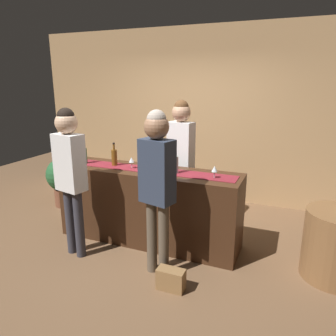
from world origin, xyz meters
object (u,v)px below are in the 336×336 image
(customer_sipping, at_px, (157,176))
(customer_browsing, at_px, (70,167))
(wine_bottle_amber, at_px, (114,157))
(potted_plant_tall, at_px, (64,178))
(bartender, at_px, (181,150))
(wine_glass_near_customer, at_px, (132,160))
(handbag, at_px, (171,279))
(wine_bottle_green, at_px, (84,155))
(wine_bottle_clear, at_px, (175,164))
(wine_glass_mid_counter, at_px, (215,169))

(customer_sipping, height_order, customer_browsing, customer_sipping)
(wine_bottle_amber, distance_m, potted_plant_tall, 1.57)
(wine_bottle_amber, relative_size, customer_browsing, 0.17)
(bartender, xyz_separation_m, customer_browsing, (-0.88, -1.23, -0.03))
(customer_browsing, distance_m, potted_plant_tall, 1.80)
(wine_bottle_amber, xyz_separation_m, wine_glass_near_customer, (0.27, -0.03, -0.01))
(wine_glass_near_customer, distance_m, customer_sipping, 0.88)
(customer_browsing, height_order, handbag, customer_browsing)
(wine_bottle_amber, height_order, wine_bottle_green, same)
(wine_bottle_amber, relative_size, wine_bottle_clear, 1.00)
(wine_bottle_amber, height_order, wine_glass_mid_counter, wine_bottle_amber)
(wine_bottle_green, height_order, handbag, wine_bottle_green)
(wine_bottle_amber, bearing_deg, wine_bottle_green, -171.53)
(wine_bottle_amber, relative_size, wine_glass_mid_counter, 2.10)
(bartender, height_order, customer_browsing, bartender)
(wine_bottle_green, distance_m, customer_browsing, 0.65)
(customer_sipping, bearing_deg, potted_plant_tall, 165.99)
(wine_glass_mid_counter, bearing_deg, bartender, 135.52)
(potted_plant_tall, bearing_deg, wine_bottle_green, -33.94)
(wine_glass_near_customer, xyz_separation_m, handbag, (0.87, -0.83, -0.96))
(customer_sipping, distance_m, handbag, 1.04)
(wine_bottle_amber, distance_m, wine_bottle_clear, 0.86)
(customer_sipping, relative_size, customer_browsing, 1.01)
(wine_bottle_clear, height_order, bartender, bartender)
(wine_glass_near_customer, distance_m, bartender, 0.75)
(wine_bottle_clear, relative_size, wine_glass_near_customer, 2.10)
(wine_bottle_amber, xyz_separation_m, handbag, (1.14, -0.86, -0.96))
(customer_sipping, xyz_separation_m, customer_browsing, (-1.07, -0.01, -0.01))
(customer_browsing, bearing_deg, wine_bottle_green, 125.00)
(handbag, bearing_deg, wine_glass_near_customer, 136.33)
(wine_bottle_green, bearing_deg, potted_plant_tall, 146.06)
(bartender, bearing_deg, customer_browsing, 63.67)
(wine_glass_mid_counter, xyz_separation_m, handbag, (-0.20, -0.81, -0.96))
(bartender, xyz_separation_m, handbag, (0.43, -1.43, -1.01))
(wine_glass_near_customer, height_order, customer_browsing, customer_browsing)
(wine_glass_mid_counter, distance_m, handbag, 1.27)
(wine_glass_near_customer, distance_m, customer_browsing, 0.77)
(wine_bottle_green, xyz_separation_m, wine_bottle_clear, (1.28, 0.03, 0.00))
(wine_bottle_green, height_order, wine_glass_mid_counter, wine_bottle_green)
(bartender, bearing_deg, wine_bottle_clear, 113.34)
(handbag, bearing_deg, bartender, 106.78)
(bartender, bearing_deg, wine_glass_mid_counter, 144.77)
(customer_sipping, relative_size, handbag, 6.30)
(wine_bottle_green, bearing_deg, customer_browsing, -67.16)
(wine_bottle_amber, relative_size, wine_bottle_green, 1.00)
(bartender, height_order, customer_sipping, bartender)
(wine_bottle_clear, distance_m, wine_glass_near_customer, 0.59)
(wine_bottle_green, relative_size, potted_plant_tall, 0.37)
(potted_plant_tall, bearing_deg, customer_sipping, -28.27)
(wine_bottle_clear, bearing_deg, customer_browsing, -148.72)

